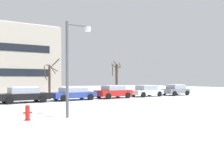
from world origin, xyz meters
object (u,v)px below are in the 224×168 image
Objects in this scene: fire_hydrant at (28,112)px; parked_car_white at (146,91)px; street_lamp at (72,59)px; parked_car_red at (113,92)px; parked_car_blue at (73,93)px; parked_car_gray at (176,90)px; parked_car_black at (24,95)px.

parked_car_white is at bearing 32.53° from fire_hydrant.
street_lamp reaches higher than parked_car_red.
parked_car_blue is (7.24, 10.67, 0.26)m from fire_hydrant.
street_lamp is 22.65m from parked_car_gray.
parked_car_gray is at bearing -1.64° from parked_car_white.
parked_car_blue is (4.94, 0.14, -0.04)m from parked_car_black.
parked_car_red is 9.88m from parked_car_gray.
parked_car_red is 4.94m from parked_car_white.
parked_car_white is at bearing 1.52° from parked_car_black.
fire_hydrant is 0.20× the size of parked_car_white.
parked_car_blue is 4.94m from parked_car_red.
parked_car_gray is (19.67, 10.94, -2.53)m from street_lamp.
parked_car_blue is 9.88m from parked_car_white.
fire_hydrant is 24.56m from parked_car_gray.
parked_car_red is at bearing 1.50° from parked_car_blue.
parked_car_red is at bearing 179.87° from parked_car_gray.
parked_car_white is at bearing 36.95° from street_lamp.
parked_car_blue is at bearing -178.56° from parked_car_white.
street_lamp is 10.99m from parked_car_black.
parked_car_red reaches higher than fire_hydrant.
fire_hydrant is 10.78m from parked_car_black.
parked_car_gray is at bearing 0.73° from parked_car_black.
parked_car_black is 1.16× the size of parked_car_gray.
street_lamp is at bearing -3.91° from fire_hydrant.
parked_car_gray is (9.88, -0.02, -0.01)m from parked_car_red.
parked_car_black is 0.99× the size of parked_car_blue.
parked_car_black is 1.08× the size of parked_car_white.
parked_car_black is (-0.09, 10.69, -2.53)m from street_lamp.
parked_car_black is at bearing 77.65° from fire_hydrant.
parked_car_black is 14.82m from parked_car_white.
parked_car_red reaches higher than parked_car_white.
parked_car_blue is at bearing -178.50° from parked_car_red.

